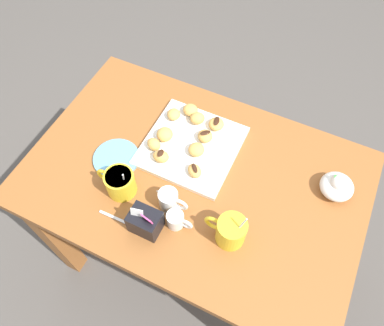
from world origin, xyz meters
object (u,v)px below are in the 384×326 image
Objects in this scene: beignet_1 at (174,114)px; beignet_5 at (165,134)px; beignet_7 at (196,150)px; chocolate_sauce_pitcher at (176,219)px; cream_pitcher_white at (169,199)px; ice_cream_bowl at (337,186)px; sugar_caddy at (145,222)px; beignet_8 at (194,170)px; beignet_9 at (197,118)px; saucer_sky_left at (116,158)px; beignet_3 at (161,156)px; beignet_2 at (154,144)px; beignet_0 at (205,136)px; coffee_mug_yellow_right at (120,182)px; beignet_6 at (190,110)px; beignet_4 at (216,124)px; coffee_mug_yellow_left at (230,231)px; dining_table at (194,195)px; pastry_plate_square at (191,146)px.

beignet_5 is at bearing 98.66° from beignet_1.
beignet_5 reaches higher than beignet_7.
chocolate_sauce_pitcher reaches higher than beignet_5.
ice_cream_bowl is at bearing -148.82° from cream_pitcher_white.
sugar_caddy reaches higher than beignet_8.
beignet_9 is (-0.08, -0.02, 0.00)m from beignet_1.
beignet_1 is (-0.10, -0.23, 0.03)m from saucer_sky_left.
beignet_2 is at bearing -35.99° from beignet_3.
ice_cream_bowl reaches higher than beignet_0.
beignet_2 is at bearing 36.94° from beignet_0.
cream_pitcher_white is 2.03× the size of beignet_9.
coffee_mug_yellow_right is 2.41× the size of beignet_5.
beignet_6 reaches higher than beignet_1.
beignet_5 is 0.17m from beignet_8.
cream_pitcher_white is 0.21m from beignet_2.
coffee_mug_yellow_right reaches higher than beignet_8.
beignet_4 is 0.20m from beignet_8.
beignet_1 is at bearing -74.23° from sugar_caddy.
chocolate_sauce_pitcher is at bearing -146.78° from sugar_caddy.
beignet_9 is (0.06, -0.32, -0.00)m from cream_pitcher_white.
sugar_caddy is at bearing 73.01° from cream_pitcher_white.
beignet_4 is (0.03, -0.37, 0.00)m from chocolate_sauce_pitcher.
coffee_mug_yellow_right is at bearing -7.89° from chocolate_sauce_pitcher.
saucer_sky_left is 2.93× the size of beignet_8.
dining_table is at bearing -38.73° from coffee_mug_yellow_left.
beignet_2 is at bearing 48.10° from beignet_4.
beignet_8 is at bearing -98.68° from cream_pitcher_white.
coffee_mug_yellow_left is 2.66× the size of beignet_4.
pastry_plate_square is at bearing -45.27° from coffee_mug_yellow_left.
ice_cream_bowl is 2.11× the size of beignet_1.
coffee_mug_yellow_left is at bearing 133.75° from beignet_7.
coffee_mug_yellow_left is at bearing 168.51° from saucer_sky_left.
saucer_sky_left is at bearing -38.63° from sugar_caddy.
beignet_7 is at bearing -71.18° from beignet_8.
beignet_6 is (0.30, -0.36, -0.02)m from coffee_mug_yellow_left.
beignet_6 reaches higher than saucer_sky_left.
coffee_mug_yellow_left is 0.40m from beignet_4.
beignet_0 is at bearing -94.23° from sugar_caddy.
dining_table is 19.65× the size of beignet_5.
beignet_0 is at bearing -53.71° from coffee_mug_yellow_left.
sugar_caddy reaches higher than beignet_5.
beignet_6 is at bearing -117.43° from saucer_sky_left.
beignet_5 is 0.13m from beignet_9.
ice_cream_bowl is 0.45m from beignet_7.
beignet_5 reaches higher than pastry_plate_square.
chocolate_sauce_pitcher is 0.60× the size of saucer_sky_left.
beignet_2 reaches higher than beignet_0.
sugar_caddy is at bearing 33.22° from chocolate_sauce_pitcher.
coffee_mug_yellow_left is at bearing 129.69° from beignet_6.
beignet_8 is (-0.02, -0.13, -0.01)m from cream_pitcher_white.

